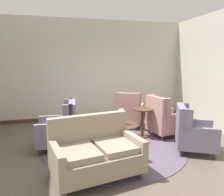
% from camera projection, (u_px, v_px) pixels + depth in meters
% --- Properties ---
extents(ground, '(8.60, 8.60, 0.00)m').
position_uv_depth(ground, '(119.00, 153.00, 4.56)').
color(ground, brown).
extents(wall_back, '(6.31, 0.08, 3.27)m').
position_uv_depth(wall_back, '(94.00, 70.00, 7.16)').
color(wall_back, beige).
rests_on(wall_back, ground).
extents(wall_right, '(0.08, 4.20, 3.27)m').
position_uv_depth(wall_right, '(218.00, 72.00, 5.91)').
color(wall_right, beige).
rests_on(wall_right, ground).
extents(baseboard_back, '(6.15, 0.03, 0.12)m').
position_uv_depth(baseboard_back, '(95.00, 117.00, 7.37)').
color(baseboard_back, '#4C3323').
rests_on(baseboard_back, ground).
extents(area_rug, '(3.08, 3.08, 0.01)m').
position_uv_depth(area_rug, '(115.00, 148.00, 4.85)').
color(area_rug, '#5B4C60').
rests_on(area_rug, ground).
extents(coffee_table, '(0.87, 0.87, 0.49)m').
position_uv_depth(coffee_table, '(120.00, 128.00, 5.00)').
color(coffee_table, '#4C3323').
rests_on(coffee_table, ground).
extents(porcelain_vase, '(0.17, 0.17, 0.36)m').
position_uv_depth(porcelain_vase, '(121.00, 118.00, 4.95)').
color(porcelain_vase, beige).
rests_on(porcelain_vase, coffee_table).
extents(settee, '(1.57, 1.14, 1.00)m').
position_uv_depth(settee, '(96.00, 153.00, 3.59)').
color(settee, gray).
rests_on(settee, ground).
extents(armchair_far_left, '(0.89, 0.86, 1.05)m').
position_uv_depth(armchair_far_left, '(61.00, 129.00, 4.78)').
color(armchair_far_left, slate).
rests_on(armchair_far_left, ground).
extents(armchair_foreground_right, '(0.96, 0.85, 1.05)m').
position_uv_depth(armchair_foreground_right, '(164.00, 119.00, 5.57)').
color(armchair_foreground_right, tan).
rests_on(armchair_foreground_right, ground).
extents(armchair_near_sideboard, '(1.08, 1.11, 1.06)m').
position_uv_depth(armchair_near_sideboard, '(129.00, 112.00, 6.34)').
color(armchair_near_sideboard, tan).
rests_on(armchair_near_sideboard, ground).
extents(armchair_beside_settee, '(1.05, 1.04, 1.00)m').
position_uv_depth(armchair_beside_settee, '(192.00, 132.00, 4.58)').
color(armchair_beside_settee, slate).
rests_on(armchair_beside_settee, ground).
extents(side_table, '(0.49, 0.49, 0.74)m').
position_uv_depth(side_table, '(142.00, 120.00, 5.47)').
color(side_table, '#4C3323').
rests_on(side_table, ground).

